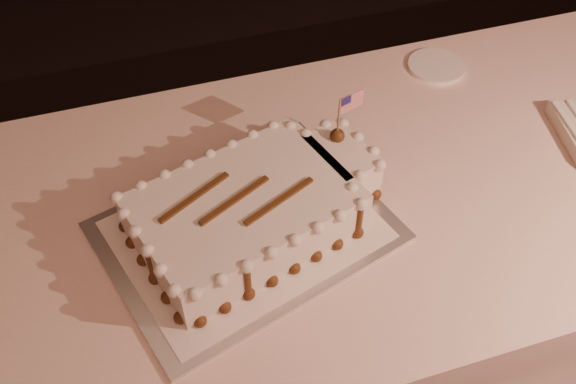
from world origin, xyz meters
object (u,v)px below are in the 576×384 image
object	(u,v)px
cake_board	(246,231)
side_plate	(436,66)
banquet_table	(332,296)
sheet_cake	(257,207)

from	to	relation	value
cake_board	side_plate	distance (m)	0.64
banquet_table	cake_board	world-z (taller)	cake_board
banquet_table	side_plate	distance (m)	0.59
banquet_table	side_plate	xyz separation A→B (m)	(0.34, 0.29, 0.38)
banquet_table	side_plate	size ratio (longest dim) A/B	18.23
banquet_table	sheet_cake	world-z (taller)	sheet_cake
cake_board	side_plate	world-z (taller)	side_plate
cake_board	banquet_table	bearing A→B (deg)	-4.33
banquet_table	sheet_cake	size ratio (longest dim) A/B	4.93
cake_board	sheet_cake	world-z (taller)	sheet_cake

